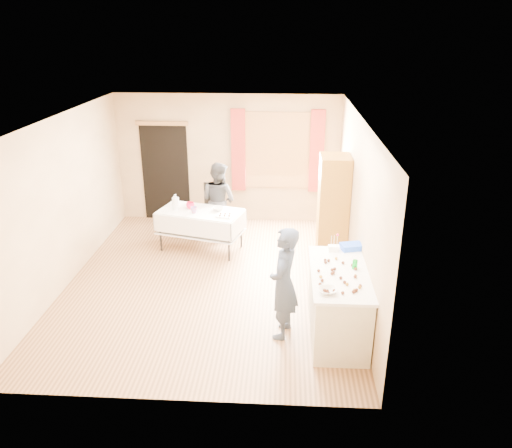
# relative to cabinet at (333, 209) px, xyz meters

# --- Properties ---
(floor) EXTENTS (4.50, 5.50, 0.02)m
(floor) POSITION_rel_cabinet_xyz_m (-1.99, -0.99, -0.93)
(floor) COLOR #9E7047
(floor) RESTS_ON ground
(ceiling) EXTENTS (4.50, 5.50, 0.02)m
(ceiling) POSITION_rel_cabinet_xyz_m (-1.99, -0.99, 1.69)
(ceiling) COLOR white
(ceiling) RESTS_ON floor
(wall_back) EXTENTS (4.50, 0.02, 2.60)m
(wall_back) POSITION_rel_cabinet_xyz_m (-1.99, 1.77, 0.38)
(wall_back) COLOR tan
(wall_back) RESTS_ON floor
(wall_front) EXTENTS (4.50, 0.02, 2.60)m
(wall_front) POSITION_rel_cabinet_xyz_m (-1.99, -3.75, 0.38)
(wall_front) COLOR tan
(wall_front) RESTS_ON floor
(wall_left) EXTENTS (0.02, 5.50, 2.60)m
(wall_left) POSITION_rel_cabinet_xyz_m (-4.25, -0.99, 0.38)
(wall_left) COLOR tan
(wall_left) RESTS_ON floor
(wall_right) EXTENTS (0.02, 5.50, 2.60)m
(wall_right) POSITION_rel_cabinet_xyz_m (0.27, -0.99, 0.38)
(wall_right) COLOR tan
(wall_right) RESTS_ON floor
(window_frame) EXTENTS (1.32, 0.06, 1.52)m
(window_frame) POSITION_rel_cabinet_xyz_m (-0.99, 1.73, 0.58)
(window_frame) COLOR olive
(window_frame) RESTS_ON wall_back
(window_pane) EXTENTS (1.20, 0.02, 1.40)m
(window_pane) POSITION_rel_cabinet_xyz_m (-0.99, 1.72, 0.58)
(window_pane) COLOR white
(window_pane) RESTS_ON wall_back
(curtain_left) EXTENTS (0.28, 0.06, 1.65)m
(curtain_left) POSITION_rel_cabinet_xyz_m (-1.77, 1.68, 0.58)
(curtain_left) COLOR #9E2C24
(curtain_left) RESTS_ON wall_back
(curtain_right) EXTENTS (0.28, 0.06, 1.65)m
(curtain_right) POSITION_rel_cabinet_xyz_m (-0.21, 1.68, 0.58)
(curtain_right) COLOR #9E2C24
(curtain_right) RESTS_ON wall_back
(doorway) EXTENTS (0.95, 0.04, 2.00)m
(doorway) POSITION_rel_cabinet_xyz_m (-3.29, 1.74, 0.08)
(doorway) COLOR black
(doorway) RESTS_ON floor
(door_lintel) EXTENTS (1.05, 0.06, 0.08)m
(door_lintel) POSITION_rel_cabinet_xyz_m (-3.29, 1.71, 1.10)
(door_lintel) COLOR olive
(door_lintel) RESTS_ON wall_back
(cabinet) EXTENTS (0.50, 0.60, 1.84)m
(cabinet) POSITION_rel_cabinet_xyz_m (0.00, 0.00, 0.00)
(cabinet) COLOR #8F5F1B
(cabinet) RESTS_ON floor
(counter) EXTENTS (0.75, 1.57, 0.91)m
(counter) POSITION_rel_cabinet_xyz_m (-0.10, -2.32, -0.47)
(counter) COLOR beige
(counter) RESTS_ON floor
(party_table) EXTENTS (1.64, 1.13, 0.75)m
(party_table) POSITION_rel_cabinet_xyz_m (-2.33, 0.22, -0.48)
(party_table) COLOR black
(party_table) RESTS_ON floor
(chair) EXTENTS (0.43, 0.43, 0.96)m
(chair) POSITION_rel_cabinet_xyz_m (-2.24, 1.09, -0.64)
(chair) COLOR black
(chair) RESTS_ON floor
(girl) EXTENTS (0.71, 0.60, 1.53)m
(girl) POSITION_rel_cabinet_xyz_m (-0.82, -2.39, -0.16)
(girl) COLOR #263046
(girl) RESTS_ON floor
(woman) EXTENTS (1.22, 1.20, 1.47)m
(woman) POSITION_rel_cabinet_xyz_m (-2.08, 0.85, -0.19)
(woman) COLOR black
(woman) RESTS_ON floor
(soda_can) EXTENTS (0.08, 0.08, 0.12)m
(soda_can) POSITION_rel_cabinet_xyz_m (0.10, -2.21, 0.05)
(soda_can) COLOR #068916
(soda_can) RESTS_ON counter
(mixing_bowl) EXTENTS (0.28, 0.28, 0.05)m
(mixing_bowl) POSITION_rel_cabinet_xyz_m (-0.30, -2.86, 0.02)
(mixing_bowl) COLOR white
(mixing_bowl) RESTS_ON counter
(foam_block) EXTENTS (0.15, 0.10, 0.08)m
(foam_block) POSITION_rel_cabinet_xyz_m (-0.13, -1.68, 0.03)
(foam_block) COLOR white
(foam_block) RESTS_ON counter
(blue_basket) EXTENTS (0.34, 0.27, 0.08)m
(blue_basket) POSITION_rel_cabinet_xyz_m (0.12, -1.61, 0.03)
(blue_basket) COLOR blue
(blue_basket) RESTS_ON counter
(pitcher) EXTENTS (0.12, 0.12, 0.22)m
(pitcher) POSITION_rel_cabinet_xyz_m (-2.78, 0.26, -0.06)
(pitcher) COLOR silver
(pitcher) RESTS_ON party_table
(cup_red) EXTENTS (0.25, 0.25, 0.12)m
(cup_red) POSITION_rel_cabinet_xyz_m (-2.52, 0.32, -0.11)
(cup_red) COLOR red
(cup_red) RESTS_ON party_table
(cup_rainbow) EXTENTS (0.20, 0.20, 0.11)m
(cup_rainbow) POSITION_rel_cabinet_xyz_m (-2.42, 0.10, -0.11)
(cup_rainbow) COLOR red
(cup_rainbow) RESTS_ON party_table
(small_bowl) EXTENTS (0.24, 0.24, 0.06)m
(small_bowl) POSITION_rel_cabinet_xyz_m (-2.01, 0.26, -0.14)
(small_bowl) COLOR white
(small_bowl) RESTS_ON party_table
(pastry_tray) EXTENTS (0.33, 0.27, 0.02)m
(pastry_tray) POSITION_rel_cabinet_xyz_m (-1.85, -0.03, -0.16)
(pastry_tray) COLOR white
(pastry_tray) RESTS_ON party_table
(bottle) EXTENTS (0.16, 0.16, 0.19)m
(bottle) POSITION_rel_cabinet_xyz_m (-2.84, 0.55, -0.08)
(bottle) COLOR white
(bottle) RESTS_ON party_table
(cake_balls) EXTENTS (0.52, 0.99, 0.04)m
(cake_balls) POSITION_rel_cabinet_xyz_m (-0.13, -2.51, 0.01)
(cake_balls) COLOR #3F2314
(cake_balls) RESTS_ON counter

